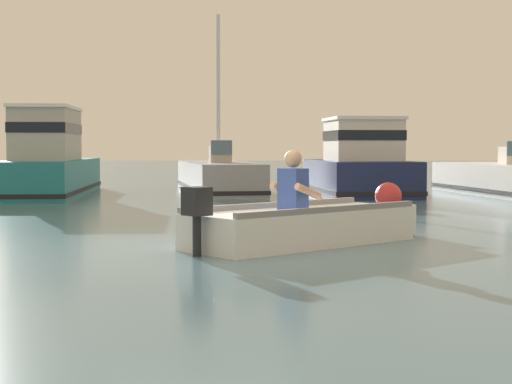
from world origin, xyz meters
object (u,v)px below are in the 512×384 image
object	(u,v)px
moored_boat_grey	(218,177)
moored_boat_white	(507,180)
moored_boat_teal	(50,163)
moored_boat_navy	(360,167)
rowboat_with_person	(305,224)
mooring_buoy	(388,196)

from	to	relation	value
moored_boat_grey	moored_boat_white	size ratio (longest dim) A/B	1.14
moored_boat_teal	moored_boat_navy	size ratio (longest dim) A/B	1.40
rowboat_with_person	moored_boat_white	bearing A→B (deg)	63.10
moored_boat_navy	moored_boat_white	bearing A→B (deg)	7.37
moored_boat_navy	mooring_buoy	xyz separation A→B (m)	(0.07, -4.65, -0.46)
moored_boat_white	moored_boat_teal	bearing A→B (deg)	-176.16
moored_boat_grey	moored_boat_navy	world-z (taller)	moored_boat_grey
moored_boat_grey	mooring_buoy	xyz separation A→B (m)	(3.75, -6.05, -0.13)
moored_boat_teal	moored_boat_white	size ratio (longest dim) A/B	1.15
mooring_buoy	moored_boat_white	bearing A→B (deg)	54.08
moored_boat_teal	moored_boat_white	world-z (taller)	moored_boat_teal
moored_boat_teal	moored_boat_grey	world-z (taller)	moored_boat_grey
rowboat_with_person	moored_boat_white	world-z (taller)	moored_boat_white
moored_boat_white	moored_boat_navy	bearing A→B (deg)	-172.63
moored_boat_navy	mooring_buoy	bearing A→B (deg)	-89.12
moored_boat_teal	moored_boat_grey	size ratio (longest dim) A/B	1.01
rowboat_with_person	moored_boat_grey	xyz separation A→B (m)	(-1.91, 11.87, 0.14)
moored_boat_grey	rowboat_with_person	bearing A→B (deg)	-80.86
moored_boat_grey	moored_boat_navy	bearing A→B (deg)	-20.80
moored_boat_teal	rowboat_with_person	bearing A→B (deg)	-59.52
rowboat_with_person	moored_boat_grey	distance (m)	12.03
moored_boat_teal	mooring_buoy	size ratio (longest dim) A/B	12.83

